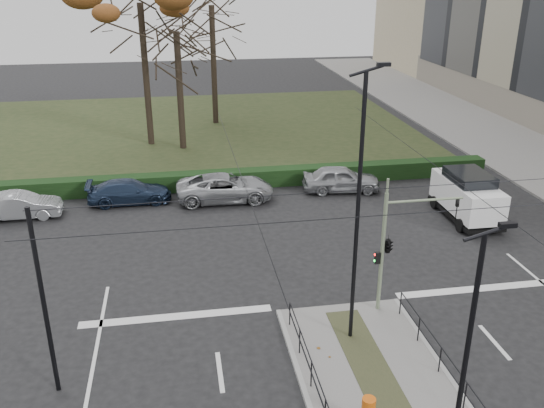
# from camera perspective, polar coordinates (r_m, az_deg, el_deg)

# --- Properties ---
(ground) EXTENTS (140.00, 140.00, 0.00)m
(ground) POSITION_cam_1_polar(r_m,az_deg,el_deg) (18.37, 10.96, -18.32)
(ground) COLOR black
(ground) RESTS_ON ground
(sidewalk_east) EXTENTS (8.00, 90.00, 0.14)m
(sidewalk_east) POSITION_cam_1_polar(r_m,az_deg,el_deg) (43.72, 23.53, 4.77)
(sidewalk_east) COLOR slate
(sidewalk_east) RESTS_ON ground
(park) EXTENTS (38.00, 26.00, 0.10)m
(park) POSITION_cam_1_polar(r_m,az_deg,el_deg) (46.44, -9.92, 7.22)
(park) COLOR #232F17
(park) RESTS_ON ground
(hedge) EXTENTS (38.00, 1.00, 1.00)m
(hedge) POSITION_cam_1_polar(r_m,az_deg,el_deg) (33.49, -9.81, 2.14)
(hedge) COLOR black
(hedge) RESTS_ON ground
(catenary) EXTENTS (20.00, 34.00, 6.00)m
(catenary) POSITION_cam_1_polar(r_m,az_deg,el_deg) (17.68, 9.98, -6.51)
(catenary) COLOR black
(catenary) RESTS_ON ground
(traffic_light) EXTENTS (3.12, 1.78, 4.59)m
(traffic_light) POSITION_cam_1_polar(r_m,az_deg,el_deg) (20.89, 11.61, -3.81)
(traffic_light) COLOR gray
(traffic_light) RESTS_ON median_island
(litter_bin) EXTENTS (0.38, 0.38, 0.97)m
(litter_bin) POSITION_cam_1_polar(r_m,az_deg,el_deg) (16.73, 9.54, -19.21)
(litter_bin) COLOR black
(litter_bin) RESTS_ON median_island
(streetlamp_median_near) EXTENTS (0.63, 0.13, 7.49)m
(streetlamp_median_near) POSITION_cam_1_polar(r_m,az_deg,el_deg) (12.78, 18.27, -17.14)
(streetlamp_median_near) COLOR black
(streetlamp_median_near) RESTS_ON median_island
(streetlamp_median_far) EXTENTS (0.77, 0.16, 9.23)m
(streetlamp_median_far) POSITION_cam_1_polar(r_m,az_deg,el_deg) (18.20, 8.56, -0.61)
(streetlamp_median_far) COLOR black
(streetlamp_median_far) RESTS_ON median_island
(parked_car_second) EXTENTS (4.08, 1.53, 1.33)m
(parked_car_second) POSITION_cam_1_polar(r_m,az_deg,el_deg) (31.96, -23.67, -0.15)
(parked_car_second) COLOR #96999D
(parked_car_second) RESTS_ON ground
(parked_car_third) EXTENTS (4.49, 1.91, 1.29)m
(parked_car_third) POSITION_cam_1_polar(r_m,az_deg,el_deg) (32.14, -13.95, 1.20)
(parked_car_third) COLOR #1D2B44
(parked_car_third) RESTS_ON ground
(parked_car_fourth) EXTENTS (5.34, 2.55, 1.47)m
(parked_car_fourth) POSITION_cam_1_polar(r_m,az_deg,el_deg) (31.61, -4.66, 1.63)
(parked_car_fourth) COLOR #96999D
(parked_car_fourth) RESTS_ON ground
(white_van) EXTENTS (2.20, 4.71, 2.48)m
(white_van) POSITION_cam_1_polar(r_m,az_deg,el_deg) (30.62, 18.76, 0.88)
(white_van) COLOR white
(white_van) RESTS_ON ground
(rust_tree) EXTENTS (8.65, 8.65, 12.72)m
(rust_tree) POSITION_cam_1_polar(r_m,az_deg,el_deg) (41.28, -12.95, 18.85)
(rust_tree) COLOR black
(rust_tree) RESTS_ON park
(bare_tree_center) EXTENTS (7.67, 7.67, 12.21)m
(bare_tree_center) POSITION_cam_1_polar(r_m,az_deg,el_deg) (46.82, -5.99, 18.19)
(bare_tree_center) COLOR black
(bare_tree_center) RESTS_ON park
(bare_tree_near) EXTENTS (5.32, 5.32, 10.55)m
(bare_tree_near) POSITION_cam_1_polar(r_m,az_deg,el_deg) (39.99, -9.41, 15.67)
(bare_tree_near) COLOR black
(bare_tree_near) RESTS_ON park
(parked_car_fifth) EXTENTS (4.54, 2.24, 1.49)m
(parked_car_fifth) POSITION_cam_1_polar(r_m,az_deg,el_deg) (33.06, 6.86, 2.49)
(parked_car_fifth) COLOR #96999D
(parked_car_fifth) RESTS_ON ground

